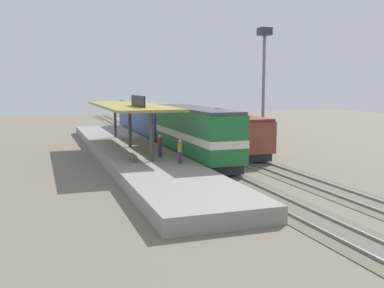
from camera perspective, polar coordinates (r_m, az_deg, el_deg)
name	(u,v)px	position (r m, az deg, el deg)	size (l,w,h in m)	color
ground_plane	(199,153)	(42.52, 0.88, -1.17)	(120.00, 120.00, 0.00)	#706656
track_near	(179,154)	(41.89, -1.69, -1.26)	(3.20, 110.00, 0.16)	#5F5649
track_far	(224,151)	(43.47, 4.11, -0.95)	(3.20, 110.00, 0.16)	#5F5649
platform	(130,152)	(40.70, -7.89, -0.99)	(6.00, 44.00, 0.90)	gray
station_canopy	(130,107)	(40.21, -7.97, 4.75)	(5.20, 18.00, 4.70)	#47474C
platform_bench	(132,155)	(32.85, -7.69, -1.46)	(0.44, 1.70, 0.50)	#333338
locomotive	(195,134)	(37.27, 0.40, 1.33)	(2.93, 14.43, 4.44)	#28282D
passenger_carriage_single	(146,119)	(54.51, -5.93, 3.17)	(2.90, 20.00, 4.24)	#28282D
freight_car	(231,133)	(41.76, 4.99, 1.37)	(2.80, 12.00, 3.54)	#28282D
light_mast	(264,64)	(42.80, 9.18, 10.07)	(1.10, 1.10, 11.70)	slate
person_waiting	(160,145)	(34.73, -4.15, -0.07)	(0.34, 0.34, 1.71)	navy
person_walking	(180,150)	(31.66, -1.55, -0.80)	(0.34, 0.34, 1.71)	#663375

